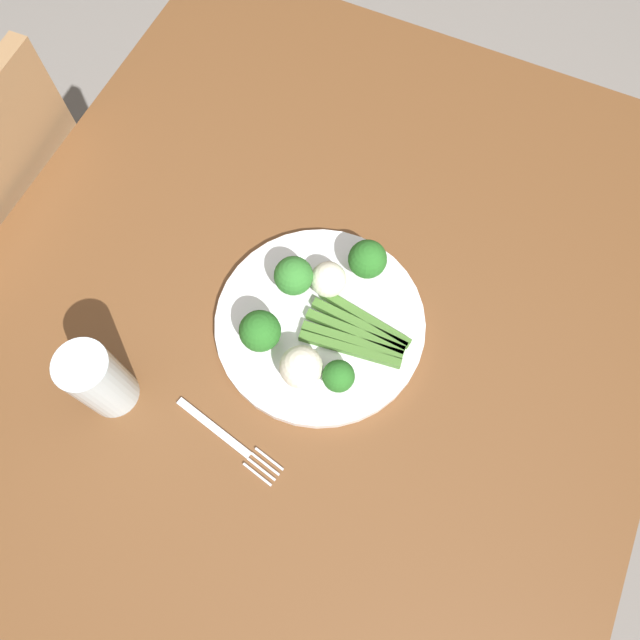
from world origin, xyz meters
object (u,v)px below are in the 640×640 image
dining_table (298,368)px  broccoli_right (260,331)px  fork (229,440)px  plate (320,323)px  broccoli_outer_edge (339,376)px  asparagus_bundle (356,333)px  cauliflower_near_center (328,279)px  cauliflower_left (301,367)px  water_glass (98,380)px  chair (9,248)px  broccoli_front_left (294,276)px  broccoli_back_right (367,260)px

dining_table → broccoli_right: 0.16m
dining_table → fork: bearing=-8.9°
plate → broccoli_outer_edge: size_ratio=5.62×
asparagus_bundle → fork: asparagus_bundle is taller
cauliflower_near_center → cauliflower_left: (0.13, 0.02, 0.00)m
asparagus_bundle → water_glass: water_glass is taller
cauliflower_near_center → asparagus_bundle: bearing=52.4°
dining_table → plate: size_ratio=4.30×
chair → broccoli_outer_edge: chair is taller
asparagus_bundle → broccoli_outer_edge: broccoli_outer_edge is taller
asparagus_bundle → cauliflower_left: cauliflower_left is taller
plate → fork: (0.19, -0.04, -0.01)m
fork → broccoli_front_left: bearing=105.6°
broccoli_outer_edge → water_glass: 0.30m
broccoli_front_left → water_glass: water_glass is taller
broccoli_right → cauliflower_near_center: size_ratio=1.36×
cauliflower_near_center → water_glass: water_glass is taller
plate → cauliflower_near_center: bearing=-167.9°
asparagus_bundle → broccoli_outer_edge: 0.08m
broccoli_front_left → cauliflower_left: bearing=29.7°
water_glass → chair: bearing=-112.7°
chair → dining_table: bearing=85.5°
asparagus_bundle → cauliflower_left: 0.09m
plate → water_glass: water_glass is taller
cauliflower_near_center → fork: 0.25m
dining_table → chair: (-0.02, -0.62, -0.12)m
cauliflower_near_center → fork: (0.24, -0.03, -0.04)m
fork → water_glass: water_glass is taller
cauliflower_left → fork: 0.13m
cauliflower_left → broccoli_right: bearing=-105.6°
plate → fork: 0.20m
broccoli_back_right → fork: broccoli_back_right is taller
plate → broccoli_right: broccoli_right is taller
broccoli_outer_edge → asparagus_bundle: bearing=-176.1°
dining_table → cauliflower_left: 0.15m
cauliflower_left → water_glass: water_glass is taller
plate → asparagus_bundle: 0.05m
chair → cauliflower_near_center: 0.68m
chair → cauliflower_left: (0.05, 0.64, 0.27)m
chair → cauliflower_near_center: chair is taller
plate → asparagus_bundle: size_ratio=2.00×
dining_table → cauliflower_left: cauliflower_left is taller
plate → broccoli_outer_edge: broccoli_outer_edge is taller
dining_table → asparagus_bundle: size_ratio=8.61×
cauliflower_left → chair: bearing=-94.9°
broccoli_front_left → cauliflower_left: broccoli_front_left is taller
cauliflower_near_center → broccoli_outer_edge: bearing=29.5°
broccoli_front_left → cauliflower_near_center: broccoli_front_left is taller
chair → water_glass: size_ratio=6.86×
water_glass → broccoli_outer_edge: bearing=116.5°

